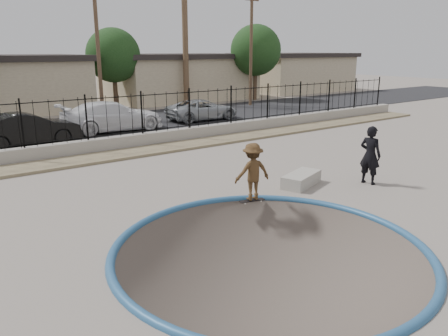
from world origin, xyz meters
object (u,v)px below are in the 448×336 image
skateboard (252,200)px  car_d (202,110)px  skater (252,175)px  videographer (370,155)px  concrete_ledge (301,179)px  car_b (27,129)px  car_c (112,116)px

skateboard → car_d: bearing=75.1°
skater → videographer: bearing=-178.7°
concrete_ledge → videographer: bearing=-30.9°
skateboard → concrete_ledge: size_ratio=0.49×
concrete_ledge → car_b: car_b is taller
skater → skateboard: size_ratio=2.11×
videographer → car_b: videographer is taller
skater → car_b: (-3.35, 11.80, -0.04)m
car_d → videographer: bearing=169.3°
car_c → car_d: car_c is taller
concrete_ledge → skateboard: bearing=-172.3°
concrete_ledge → car_b: bearing=116.3°
skater → concrete_ledge: 2.44m
videographer → concrete_ledge: videographer is taller
videographer → car_b: bearing=20.5°
skater → skateboard: (-0.00, -0.00, -0.77)m
videographer → car_c: 14.24m
car_b → car_c: size_ratio=0.83×
skateboard → car_c: 13.15m
concrete_ledge → car_d: car_d is taller
skater → car_c: size_ratio=0.30×
car_c → car_d: (5.98, 0.33, -0.16)m
car_b → car_c: bearing=-78.6°
videographer → concrete_ledge: (-1.92, 1.15, -0.76)m
skateboard → car_c: (1.21, 13.07, 0.77)m
skateboard → videographer: videographer is taller
car_b → car_d: bearing=-85.5°
concrete_ledge → car_b: size_ratio=0.35×
skateboard → videographer: 4.43m
skater → skateboard: 0.77m
skater → concrete_ledge: (2.34, 0.31, -0.62)m
skateboard → car_d: (7.19, 13.40, 0.62)m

